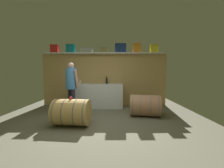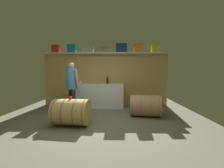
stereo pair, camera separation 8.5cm
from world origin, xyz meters
name	(u,v)px [view 2 (the right image)]	position (x,y,z in m)	size (l,w,h in m)	color
ground_plane	(101,119)	(0.00, 0.62, -0.01)	(6.11, 8.18, 0.02)	#61604D
back_wall_panel	(105,80)	(0.00, 2.49, 1.02)	(4.91, 0.10, 2.05)	tan
high_shelf_board	(105,53)	(0.00, 2.34, 2.06)	(4.51, 0.40, 0.03)	silver
toolcase_red	(56,49)	(-1.91, 2.34, 2.23)	(0.28, 0.29, 0.31)	red
toolcase_teal	(72,49)	(-1.29, 2.34, 2.24)	(0.31, 0.29, 0.32)	#117789
toolcase_grey	(88,50)	(-0.66, 2.34, 2.18)	(0.43, 0.22, 0.20)	gray
toolcase_olive	(105,50)	(-0.01, 2.34, 2.18)	(0.32, 0.23, 0.21)	olive
toolcase_navy	(121,48)	(0.63, 2.34, 2.25)	(0.42, 0.26, 0.35)	navy
toolcase_orange	(138,48)	(1.26, 2.34, 2.25)	(0.29, 0.27, 0.35)	orange
toolcase_yellow	(155,49)	(1.93, 2.34, 2.23)	(0.28, 0.19, 0.31)	yellow
work_cabinet	(99,96)	(-0.21, 2.11, 0.44)	(1.81, 0.64, 0.89)	silver
wine_bottle_dark	(107,80)	(0.10, 2.26, 1.02)	(0.08, 0.08, 0.29)	black
wine_glass	(81,82)	(-0.87, 1.95, 0.98)	(0.08, 0.08, 0.14)	white
wine_barrel_near	(71,112)	(-0.69, 0.12, 0.33)	(0.93, 0.73, 0.67)	tan
wine_barrel_far	(145,106)	(1.32, 0.94, 0.32)	(0.98, 0.78, 0.66)	tan
tasting_cup	(71,98)	(-0.70, 0.12, 0.69)	(0.07, 0.07, 0.05)	red
winemaker_pouring	(72,82)	(-0.99, 1.23, 1.00)	(0.46, 0.51, 1.63)	#2C293F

